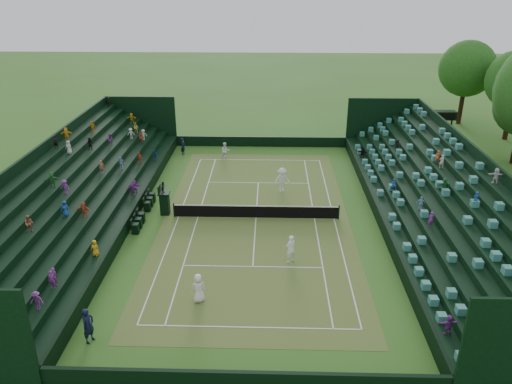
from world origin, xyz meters
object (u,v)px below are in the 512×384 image
player_near_east (291,249)px  player_far_east (282,180)px  tennis_net (256,211)px  umpire_chair (164,200)px  player_far_west (225,151)px  player_near_west (199,288)px

player_near_east → player_far_east: player_far_east is taller
tennis_net → umpire_chair: (-6.52, 0.45, 0.54)m
player_far_west → player_far_east: bearing=-78.8°
umpire_chair → player_far_east: 9.45m
player_far_east → tennis_net: bearing=-129.7°
umpire_chair → player_far_west: 11.95m
player_near_west → player_near_east: 6.38m
tennis_net → player_near_west: size_ratio=7.20×
umpire_chair → player_far_west: bearing=73.7°
player_near_west → player_far_east: size_ratio=0.82×
tennis_net → player_far_west: bearing=104.9°
player_near_east → player_near_west: bearing=4.3°
player_near_west → player_far_west: player_far_west is taller
player_far_west → player_near_west: bearing=-112.8°
umpire_chair → player_near_west: (3.82, -10.27, -0.26)m
tennis_net → player_far_west: player_far_west is taller
player_near_west → player_far_east: player_far_east is taller
player_near_west → player_far_east: bearing=-131.6°
player_near_east → player_far_east: (-0.32, 10.49, 0.10)m
player_near_east → player_far_west: bearing=-108.3°
tennis_net → player_far_east: (1.90, 4.73, 0.46)m
player_near_west → player_far_west: (-0.48, 21.74, 0.02)m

